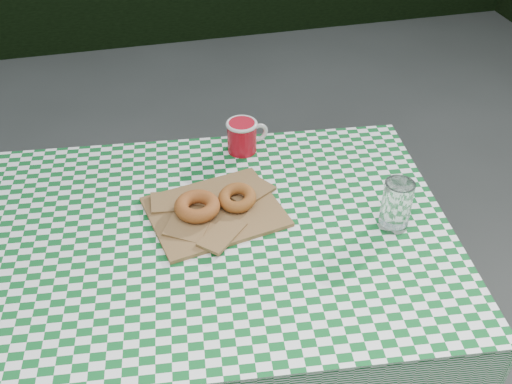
# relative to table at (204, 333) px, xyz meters

# --- Properties ---
(table) EXTENTS (1.31, 0.95, 0.75)m
(table) POSITION_rel_table_xyz_m (0.00, 0.00, 0.00)
(table) COLOR brown
(table) RESTS_ON ground
(tablecloth) EXTENTS (1.34, 0.97, 0.01)m
(tablecloth) POSITION_rel_table_xyz_m (0.00, 0.00, 0.38)
(tablecloth) COLOR #0D5721
(tablecloth) RESTS_ON table
(paper_bag) EXTENTS (0.36, 0.31, 0.02)m
(paper_bag) POSITION_rel_table_xyz_m (0.06, 0.06, 0.39)
(paper_bag) COLOR olive
(paper_bag) RESTS_ON tablecloth
(bagel_front) EXTENTS (0.15, 0.15, 0.04)m
(bagel_front) POSITION_rel_table_xyz_m (0.02, 0.06, 0.42)
(bagel_front) COLOR brown
(bagel_front) RESTS_ON paper_bag
(bagel_back) EXTENTS (0.14, 0.14, 0.03)m
(bagel_back) POSITION_rel_table_xyz_m (0.12, 0.07, 0.41)
(bagel_back) COLOR brown
(bagel_back) RESTS_ON paper_bag
(coffee_mug) EXTENTS (0.20, 0.20, 0.09)m
(coffee_mug) POSITION_rel_table_xyz_m (0.19, 0.32, 0.43)
(coffee_mug) COLOR #A90A18
(coffee_mug) RESTS_ON tablecloth
(drinking_glass) EXTENTS (0.08, 0.08, 0.13)m
(drinking_glass) POSITION_rel_table_xyz_m (0.48, -0.09, 0.45)
(drinking_glass) COLOR white
(drinking_glass) RESTS_ON tablecloth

